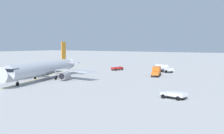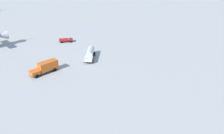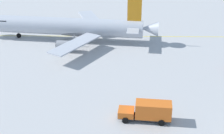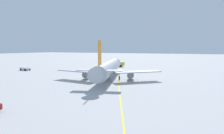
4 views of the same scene
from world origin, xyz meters
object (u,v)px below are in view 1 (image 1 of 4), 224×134
(airliner_main, at_px, (43,69))
(ops_pickup_truck, at_px, (117,68))
(fuel_tanker_truck, at_px, (163,68))
(catering_truck_truck, at_px, (156,71))
(pushback_tug_truck, at_px, (174,95))

(airliner_main, relative_size, ops_pickup_truck, 7.17)
(airliner_main, relative_size, fuel_tanker_truck, 4.56)
(catering_truck_truck, xyz_separation_m, ops_pickup_truck, (-11.07, -22.72, -0.85))
(airliner_main, relative_size, catering_truck_truck, 4.82)
(fuel_tanker_truck, xyz_separation_m, ops_pickup_truck, (3.25, -18.66, -0.76))
(airliner_main, bearing_deg, pushback_tug_truck, 62.06)
(pushback_tug_truck, height_order, catering_truck_truck, catering_truck_truck)
(pushback_tug_truck, bearing_deg, fuel_tanker_truck, -55.12)
(airliner_main, distance_m, fuel_tanker_truck, 46.61)
(fuel_tanker_truck, bearing_deg, ops_pickup_truck, -143.04)
(pushback_tug_truck, relative_size, catering_truck_truck, 0.63)
(pushback_tug_truck, height_order, ops_pickup_truck, ops_pickup_truck)
(fuel_tanker_truck, bearing_deg, pushback_tug_truck, -36.35)
(catering_truck_truck, height_order, ops_pickup_truck, catering_truck_truck)
(fuel_tanker_truck, bearing_deg, airliner_main, -87.27)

